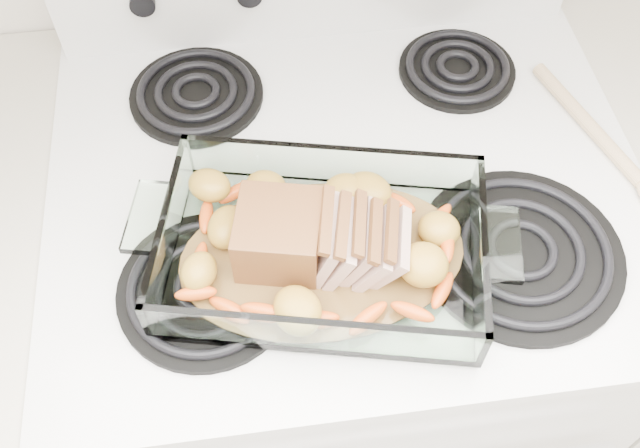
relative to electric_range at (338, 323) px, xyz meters
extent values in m
cube|color=white|center=(0.00, 0.00, -0.02)|extent=(0.76, 0.65, 0.92)
cube|color=white|center=(0.00, 0.00, 0.44)|extent=(0.78, 0.67, 0.02)
cylinder|color=black|center=(-0.19, -0.16, 0.46)|extent=(0.21, 0.21, 0.01)
cylinder|color=black|center=(0.19, -0.16, 0.46)|extent=(0.25, 0.25, 0.01)
cylinder|color=black|center=(-0.19, 0.16, 0.46)|extent=(0.19, 0.19, 0.01)
cylinder|color=black|center=(0.19, 0.16, 0.46)|extent=(0.17, 0.17, 0.01)
cylinder|color=black|center=(-0.25, 0.26, 0.54)|extent=(0.04, 0.02, 0.04)
cube|color=white|center=(-0.05, -0.14, 0.47)|extent=(0.37, 0.24, 0.01)
cube|color=white|center=(-0.05, -0.26, 0.50)|extent=(0.37, 0.01, 0.06)
cube|color=white|center=(-0.05, -0.02, 0.50)|extent=(0.37, 0.01, 0.06)
cube|color=white|center=(-0.23, -0.14, 0.50)|extent=(0.01, 0.24, 0.06)
cube|color=white|center=(0.13, -0.14, 0.50)|extent=(0.01, 0.24, 0.06)
cylinder|color=brown|center=(-0.05, -0.14, 0.47)|extent=(0.21, 0.21, 0.00)
cube|color=brown|center=(-0.10, -0.14, 0.51)|extent=(0.10, 0.10, 0.08)
cube|color=tan|center=(-0.05, -0.14, 0.51)|extent=(0.03, 0.09, 0.07)
cube|color=tan|center=(-0.03, -0.14, 0.51)|extent=(0.04, 0.09, 0.07)
cube|color=tan|center=(-0.01, -0.14, 0.50)|extent=(0.04, 0.09, 0.07)
cube|color=tan|center=(0.01, -0.14, 0.50)|extent=(0.04, 0.09, 0.06)
cube|color=tan|center=(0.03, -0.14, 0.50)|extent=(0.05, 0.08, 0.06)
ellipsoid|color=#DF500A|center=(-0.18, -0.21, 0.48)|extent=(0.05, 0.02, 0.02)
ellipsoid|color=#DF500A|center=(0.05, -0.21, 0.48)|extent=(0.05, 0.02, 0.02)
ellipsoid|color=#DF500A|center=(0.09, -0.12, 0.48)|extent=(0.05, 0.02, 0.02)
ellipsoid|color=#DF500A|center=(-0.19, -0.10, 0.48)|extent=(0.05, 0.02, 0.02)
ellipsoid|color=#AF771D|center=(-0.19, -0.07, 0.49)|extent=(0.06, 0.05, 0.04)
ellipsoid|color=#AF771D|center=(-0.03, -0.06, 0.49)|extent=(0.06, 0.05, 0.04)
ellipsoid|color=#AF771D|center=(0.06, -0.16, 0.49)|extent=(0.06, 0.05, 0.04)
cylinder|color=#E3B98B|center=(0.34, 0.03, 0.46)|extent=(0.09, 0.23, 0.02)
camera|label=1|loc=(-0.11, -0.58, 1.19)|focal=40.00mm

